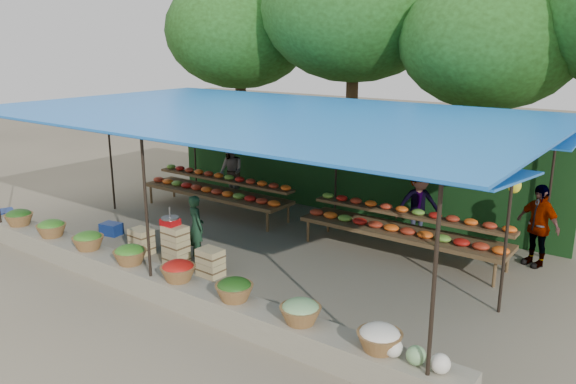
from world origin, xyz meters
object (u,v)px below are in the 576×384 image
Objects in this scene: weighing_scale at (170,221)px; blue_crate_front at (6,216)px; crate_counter at (175,249)px; vendor_seated at (196,227)px; blue_crate_back at (111,229)px.

blue_crate_front is (-5.06, -0.57, -0.71)m from weighing_scale.
weighing_scale reaches higher than crate_counter.
vendor_seated is 2.55m from blue_crate_back.
vendor_seated reaches higher than crate_counter.
blue_crate_back is at bearing 171.88° from crate_counter.
blue_crate_back is at bearing 37.79° from blue_crate_front.
vendor_seated is 2.90× the size of blue_crate_back.
blue_crate_back is (-2.50, -0.16, -0.50)m from vendor_seated.
vendor_seated is (0.08, 0.50, 0.32)m from crate_counter.
blue_crate_front is at bearing 35.68° from vendor_seated.
vendor_seated reaches higher than blue_crate_front.
crate_counter is 4.84× the size of blue_crate_front.
blue_crate_back is at bearing 171.58° from weighing_scale.
blue_crate_front reaches higher than blue_crate_back.
crate_counter is at bearing 104.52° from vendor_seated.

